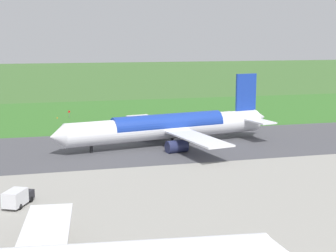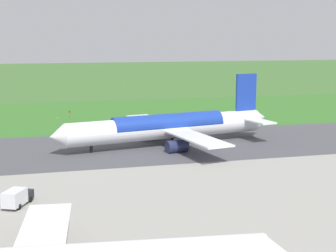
{
  "view_description": "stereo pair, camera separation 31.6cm",
  "coord_description": "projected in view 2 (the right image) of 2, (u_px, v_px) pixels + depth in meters",
  "views": [
    {
      "loc": [
        32.04,
        108.07,
        24.26
      ],
      "look_at": [
        3.7,
        0.0,
        4.5
      ],
      "focal_mm": 53.07,
      "sensor_mm": 36.0,
      "label": 1
    },
    {
      "loc": [
        31.74,
        108.15,
        24.26
      ],
      "look_at": [
        3.7,
        0.0,
        4.5
      ],
      "focal_mm": 53.07,
      "sensor_mm": 36.0,
      "label": 2
    }
  ],
  "objects": [
    {
      "name": "grass_verge_foreground",
      "position": [
        143.0,
        115.0,
        159.17
      ],
      "size": [
        600.0,
        80.0,
        0.04
      ],
      "primitive_type": "cube",
      "color": "#346B27",
      "rests_on": "ground"
    },
    {
      "name": "service_truck_fuel",
      "position": [
        17.0,
        197.0,
        72.41
      ],
      "size": [
        4.59,
        6.2,
        2.65
      ],
      "color": "black",
      "rests_on": "ground"
    },
    {
      "name": "runway_asphalt",
      "position": [
        183.0,
        144.0,
        115.15
      ],
      "size": [
        600.0,
        35.43,
        0.06
      ],
      "primitive_type": "cube",
      "color": "#47474C",
      "rests_on": "ground"
    },
    {
      "name": "traffic_cone_orange",
      "position": [
        58.0,
        118.0,
        152.47
      ],
      "size": [
        0.4,
        0.4,
        0.55
      ],
      "primitive_type": "cone",
      "color": "orange",
      "rests_on": "ground"
    },
    {
      "name": "airliner_main",
      "position": [
        169.0,
        127.0,
        113.64
      ],
      "size": [
        53.88,
        44.35,
        15.88
      ],
      "color": "white",
      "rests_on": "ground"
    },
    {
      "name": "ground_plane",
      "position": [
        183.0,
        144.0,
        115.15
      ],
      "size": [
        800.0,
        800.0,
        0.0
      ],
      "primitive_type": "plane",
      "color": "#3D662D"
    },
    {
      "name": "no_stopping_sign",
      "position": [
        70.0,
        114.0,
        153.46
      ],
      "size": [
        0.6,
        0.1,
        2.23
      ],
      "color": "slate",
      "rests_on": "ground"
    }
  ]
}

